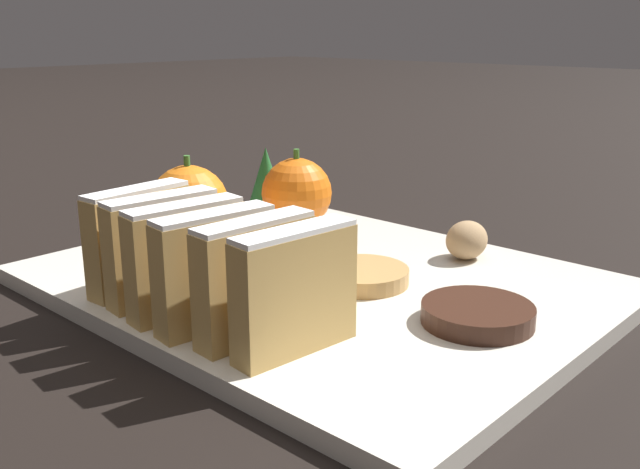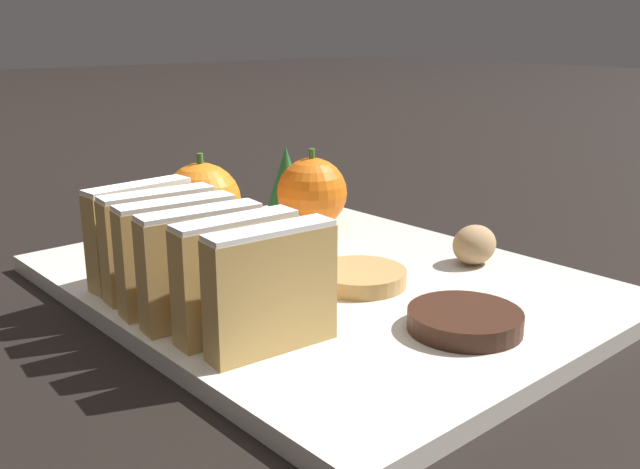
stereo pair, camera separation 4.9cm
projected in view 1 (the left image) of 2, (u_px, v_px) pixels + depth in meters
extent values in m
plane|color=black|center=(320.00, 291.00, 0.51)|extent=(6.00, 6.00, 0.00)
cube|color=silver|center=(320.00, 283.00, 0.51)|extent=(0.29, 0.38, 0.01)
cube|color=tan|center=(295.00, 293.00, 0.38)|extent=(0.08, 0.03, 0.07)
cube|color=white|center=(294.00, 231.00, 0.37)|extent=(0.07, 0.02, 0.00)
cube|color=tan|center=(256.00, 282.00, 0.39)|extent=(0.08, 0.02, 0.07)
cube|color=white|center=(254.00, 222.00, 0.38)|extent=(0.07, 0.02, 0.00)
cube|color=tan|center=(216.00, 272.00, 0.41)|extent=(0.08, 0.03, 0.07)
cube|color=white|center=(213.00, 215.00, 0.40)|extent=(0.07, 0.03, 0.00)
cube|color=tan|center=(186.00, 261.00, 0.43)|extent=(0.08, 0.03, 0.07)
cube|color=white|center=(183.00, 206.00, 0.42)|extent=(0.07, 0.03, 0.00)
cube|color=tan|center=(163.00, 250.00, 0.45)|extent=(0.08, 0.03, 0.07)
cube|color=white|center=(160.00, 197.00, 0.44)|extent=(0.07, 0.03, 0.00)
cube|color=tan|center=(140.00, 241.00, 0.47)|extent=(0.08, 0.02, 0.07)
cube|color=white|center=(136.00, 190.00, 0.46)|extent=(0.07, 0.02, 0.00)
sphere|color=orange|center=(189.00, 205.00, 0.57)|extent=(0.06, 0.06, 0.06)
cylinder|color=#38702D|center=(187.00, 162.00, 0.56)|extent=(0.00, 0.01, 0.01)
sphere|color=orange|center=(297.00, 193.00, 0.62)|extent=(0.06, 0.06, 0.06)
cylinder|color=#38702D|center=(296.00, 155.00, 0.61)|extent=(0.01, 0.01, 0.01)
ellipsoid|color=tan|center=(467.00, 240.00, 0.54)|extent=(0.04, 0.03, 0.03)
cylinder|color=#381E14|center=(480.00, 313.00, 0.42)|extent=(0.07, 0.07, 0.01)
cylinder|color=tan|center=(363.00, 276.00, 0.49)|extent=(0.06, 0.06, 0.01)
cone|color=#23662D|center=(266.00, 181.00, 0.66)|extent=(0.04, 0.04, 0.06)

